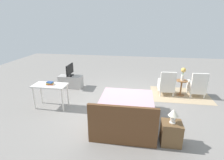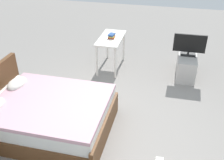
# 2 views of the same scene
# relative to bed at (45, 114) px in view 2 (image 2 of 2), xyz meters

# --- Properties ---
(ground_plane) EXTENTS (16.00, 16.00, 0.00)m
(ground_plane) POSITION_rel_bed_xyz_m (0.19, -1.19, -0.30)
(ground_plane) COLOR gray
(bed) EXTENTS (1.54, 2.03, 0.96)m
(bed) POSITION_rel_bed_xyz_m (0.00, 0.00, 0.00)
(bed) COLOR brown
(bed) RESTS_ON ground_plane
(tv_stand) EXTENTS (0.96, 0.40, 0.50)m
(tv_stand) POSITION_rel_bed_xyz_m (2.45, -2.27, -0.05)
(tv_stand) COLOR #B7B2AD
(tv_stand) RESTS_ON ground_plane
(tv_flatscreen) EXTENTS (0.20, 0.69, 0.48)m
(tv_flatscreen) POSITION_rel_bed_xyz_m (2.45, -2.27, 0.44)
(tv_flatscreen) COLOR black
(tv_flatscreen) RESTS_ON tv_stand
(vanity_desk) EXTENTS (1.04, 0.52, 0.76)m
(vanity_desk) POSITION_rel_bed_xyz_m (2.41, -0.53, 0.35)
(vanity_desk) COLOR silver
(vanity_desk) RESTS_ON ground_plane
(book_stack) EXTENTS (0.23, 0.17, 0.09)m
(book_stack) POSITION_rel_bed_xyz_m (2.40, -0.54, 0.50)
(book_stack) COLOR #AD2823
(book_stack) RESTS_ON vanity_desk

